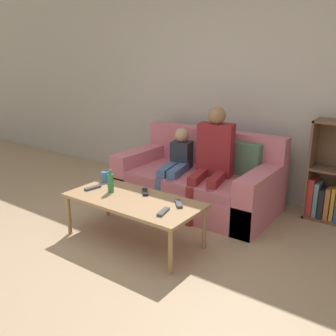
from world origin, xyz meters
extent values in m
plane|color=tan|center=(0.00, 0.00, 0.00)|extent=(22.00, 22.00, 0.00)
cube|color=#B7B2A8|center=(0.00, 2.41, 1.30)|extent=(12.00, 0.06, 2.60)
cube|color=#D1707F|center=(0.00, 1.72, 0.16)|extent=(1.79, 0.95, 0.31)
cube|color=#C06775|center=(0.00, 1.63, 0.36)|extent=(1.35, 0.77, 0.10)
cube|color=#D1707F|center=(0.00, 2.11, 0.63)|extent=(1.79, 0.18, 0.43)
cube|color=#D1707F|center=(-0.78, 1.72, 0.29)|extent=(0.22, 0.95, 0.57)
cube|color=#D1707F|center=(0.79, 1.72, 0.29)|extent=(0.22, 0.95, 0.57)
cube|color=#4C7556|center=(0.48, 1.96, 0.59)|extent=(0.36, 0.12, 0.36)
cube|color=brown|center=(1.13, 2.23, 0.53)|extent=(0.02, 0.28, 1.06)
cube|color=red|center=(1.17, 2.22, 0.23)|extent=(0.06, 0.20, 0.41)
cube|color=#6699A8|center=(1.23, 2.22, 0.21)|extent=(0.04, 0.19, 0.37)
cube|color=#232328|center=(1.29, 2.22, 0.18)|extent=(0.05, 0.22, 0.32)
cube|color=#B77542|center=(1.35, 2.22, 0.19)|extent=(0.05, 0.21, 0.34)
cube|color=gold|center=(1.40, 2.22, 0.20)|extent=(0.04, 0.20, 0.36)
cylinder|color=#A87F56|center=(-0.63, 0.39, 0.20)|extent=(0.04, 0.04, 0.40)
cylinder|color=#A87F56|center=(0.59, 0.39, 0.20)|extent=(0.04, 0.04, 0.40)
cylinder|color=#A87F56|center=(-0.63, 0.92, 0.20)|extent=(0.04, 0.04, 0.40)
cylinder|color=#A87F56|center=(0.59, 0.92, 0.20)|extent=(0.04, 0.04, 0.40)
cube|color=#A87F56|center=(-0.02, 0.66, 0.41)|extent=(1.29, 0.61, 0.03)
cylinder|color=maroon|center=(0.22, 1.24, 0.21)|extent=(0.11, 0.11, 0.41)
cylinder|color=maroon|center=(0.43, 1.29, 0.21)|extent=(0.11, 0.11, 0.41)
cube|color=maroon|center=(0.17, 1.49, 0.46)|extent=(0.18, 0.44, 0.09)
cube|color=maroon|center=(0.38, 1.53, 0.46)|extent=(0.18, 0.44, 0.09)
cube|color=maroon|center=(0.22, 1.76, 0.70)|extent=(0.41, 0.27, 0.58)
sphere|color=#936B4C|center=(0.22, 1.76, 1.07)|extent=(0.19, 0.19, 0.19)
cylinder|color=#476693|center=(-0.18, 1.26, 0.21)|extent=(0.11, 0.11, 0.41)
cylinder|color=#476693|center=(-0.07, 1.29, 0.21)|extent=(0.11, 0.11, 0.41)
cube|color=#476693|center=(-0.24, 1.51, 0.46)|extent=(0.19, 0.44, 0.09)
cube|color=#476693|center=(-0.12, 1.53, 0.46)|extent=(0.19, 0.44, 0.09)
cube|color=#282D38|center=(-0.23, 1.77, 0.57)|extent=(0.26, 0.24, 0.32)
sphere|color=tan|center=(-0.23, 1.77, 0.80)|extent=(0.17, 0.17, 0.17)
cylinder|color=#3D70B2|center=(-0.57, 0.84, 0.48)|extent=(0.08, 0.08, 0.11)
cube|color=black|center=(-0.02, 0.83, 0.44)|extent=(0.15, 0.16, 0.02)
cube|color=#47474C|center=(0.40, 0.56, 0.44)|extent=(0.08, 0.18, 0.02)
cube|color=#47474C|center=(-0.51, 0.62, 0.44)|extent=(0.08, 0.18, 0.02)
cube|color=#47474C|center=(0.40, 0.78, 0.44)|extent=(0.15, 0.16, 0.02)
cylinder|color=#33844C|center=(-0.30, 0.66, 0.52)|extent=(0.06, 0.06, 0.18)
cylinder|color=#33844C|center=(-0.30, 0.66, 0.63)|extent=(0.03, 0.03, 0.05)
camera|label=1|loc=(2.11, -1.76, 1.70)|focal=40.00mm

